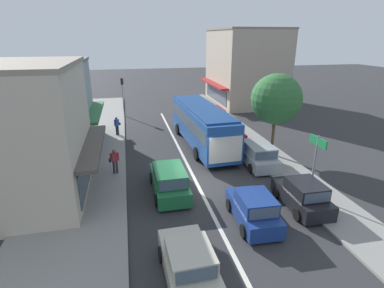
% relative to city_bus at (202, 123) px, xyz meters
% --- Properties ---
extents(ground_plane, '(140.00, 140.00, 0.00)m').
position_rel_city_bus_xyz_m(ground_plane, '(-1.94, -6.61, -1.88)').
color(ground_plane, '#2D2D30').
extents(lane_centre_line, '(0.20, 28.00, 0.01)m').
position_rel_city_bus_xyz_m(lane_centre_line, '(-1.94, -2.61, -1.88)').
color(lane_centre_line, silver).
rests_on(lane_centre_line, ground).
extents(sidewalk_left, '(5.20, 44.00, 0.14)m').
position_rel_city_bus_xyz_m(sidewalk_left, '(-8.74, -0.61, -1.81)').
color(sidewalk_left, gray).
rests_on(sidewalk_left, ground).
extents(kerb_right, '(2.80, 44.00, 0.12)m').
position_rel_city_bus_xyz_m(kerb_right, '(4.26, -0.61, -1.82)').
color(kerb_right, gray).
rests_on(kerb_right, ground).
extents(shopfront_corner_near, '(8.83, 7.98, 7.26)m').
position_rel_city_bus_xyz_m(shopfront_corner_near, '(-12.12, -6.02, 1.74)').
color(shopfront_corner_near, beige).
rests_on(shopfront_corner_near, ground).
extents(shopfront_mid_block, '(7.73, 8.10, 6.76)m').
position_rel_city_bus_xyz_m(shopfront_mid_block, '(-12.12, 2.18, 1.50)').
color(shopfront_mid_block, '#84939E').
rests_on(shopfront_mid_block, ground).
extents(building_right_far, '(8.72, 10.79, 9.39)m').
position_rel_city_bus_xyz_m(building_right_far, '(9.54, 14.97, 2.81)').
color(building_right_far, '#B2A38E').
rests_on(building_right_far, ground).
extents(city_bus, '(3.08, 10.95, 3.23)m').
position_rel_city_bus_xyz_m(city_bus, '(0.00, 0.00, 0.00)').
color(city_bus, '#1E4C99').
rests_on(city_bus, ground).
extents(hatchback_adjacent_lane_lead, '(1.94, 3.77, 1.54)m').
position_rel_city_bus_xyz_m(hatchback_adjacent_lane_lead, '(-0.24, -11.09, -1.17)').
color(hatchback_adjacent_lane_lead, navy).
rests_on(hatchback_adjacent_lane_lead, ground).
extents(sedan_behind_bus_mid, '(1.98, 4.24, 1.47)m').
position_rel_city_bus_xyz_m(sedan_behind_bus_mid, '(-3.96, -14.06, -1.22)').
color(sedan_behind_bus_mid, '#B7B29E').
rests_on(sedan_behind_bus_mid, ground).
extents(wagon_queue_gap_filler, '(1.97, 4.51, 1.58)m').
position_rel_city_bus_xyz_m(wagon_queue_gap_filler, '(-3.72, -7.34, -1.14)').
color(wagon_queue_gap_filler, '#1E6638').
rests_on(wagon_queue_gap_filler, ground).
extents(parked_hatchback_kerb_front, '(1.87, 3.73, 1.54)m').
position_rel_city_bus_xyz_m(parked_hatchback_kerb_front, '(2.76, -10.40, -1.17)').
color(parked_hatchback_kerb_front, black).
rests_on(parked_hatchback_kerb_front, ground).
extents(parked_wagon_kerb_second, '(2.06, 4.56, 1.58)m').
position_rel_city_bus_xyz_m(parked_wagon_kerb_second, '(2.78, -4.65, -1.14)').
color(parked_wagon_kerb_second, '#9EA3A8').
rests_on(parked_wagon_kerb_second, ground).
extents(parked_wagon_kerb_third, '(2.05, 4.56, 1.58)m').
position_rel_city_bus_xyz_m(parked_wagon_kerb_third, '(2.59, 0.97, -1.14)').
color(parked_wagon_kerb_third, maroon).
rests_on(parked_wagon_kerb_third, ground).
extents(parked_wagon_kerb_rear, '(1.94, 4.50, 1.58)m').
position_rel_city_bus_xyz_m(parked_wagon_kerb_rear, '(2.84, 6.42, -1.14)').
color(parked_wagon_kerb_rear, maroon).
rests_on(parked_wagon_kerb_rear, ground).
extents(traffic_light_downstreet, '(0.32, 0.24, 4.20)m').
position_rel_city_bus_xyz_m(traffic_light_downstreet, '(-6.13, 11.08, 0.97)').
color(traffic_light_downstreet, gray).
rests_on(traffic_light_downstreet, ground).
extents(directional_road_sign, '(0.10, 1.40, 3.60)m').
position_rel_city_bus_xyz_m(directional_road_sign, '(3.77, -9.61, 0.80)').
color(directional_road_sign, gray).
rests_on(directional_road_sign, ground).
extents(street_tree_right, '(3.56, 3.56, 6.05)m').
position_rel_city_bus_xyz_m(street_tree_right, '(4.51, -3.42, 2.38)').
color(street_tree_right, brown).
rests_on(street_tree_right, ground).
extents(pedestrian_with_handbag_near, '(0.54, 0.57, 1.63)m').
position_rel_city_bus_xyz_m(pedestrian_with_handbag_near, '(-6.75, 3.85, -0.81)').
color(pedestrian_with_handbag_near, '#232838').
rests_on(pedestrian_with_handbag_near, sidewalk_left).
extents(pedestrian_browsing_midblock, '(0.65, 0.34, 1.63)m').
position_rel_city_bus_xyz_m(pedestrian_browsing_midblock, '(-6.78, -4.35, -0.81)').
color(pedestrian_browsing_midblock, '#333338').
rests_on(pedestrian_browsing_midblock, sidewalk_left).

